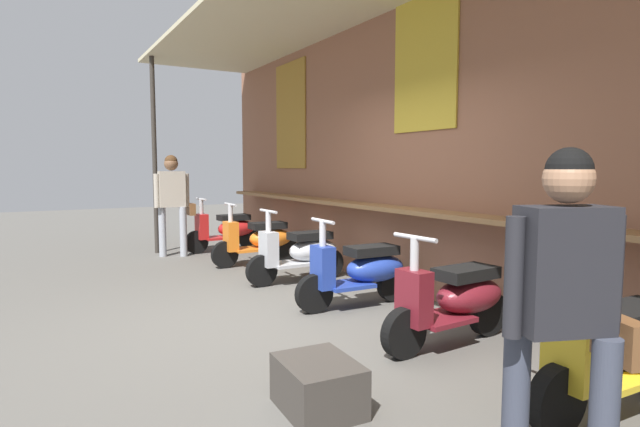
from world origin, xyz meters
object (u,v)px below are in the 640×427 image
object	(u,v)px
scooter_blue	(362,271)
scooter_yellow	(622,350)
scooter_orange	(261,239)
merchandise_crate	(318,386)
scooter_silver	(302,252)
scooter_red	(228,229)
shopper_with_handbag	(567,294)
shopper_browsing	(173,195)
scooter_maroon	(456,299)

from	to	relation	value
scooter_blue	scooter_yellow	world-z (taller)	same
scooter_orange	merchandise_crate	distance (m)	4.80
scooter_silver	merchandise_crate	bearing A→B (deg)	63.12
scooter_silver	scooter_red	bearing A→B (deg)	-90.27
scooter_blue	scooter_yellow	bearing A→B (deg)	92.78
shopper_with_handbag	shopper_browsing	size ratio (longest dim) A/B	0.93
scooter_red	scooter_orange	xyz separation A→B (m)	(1.48, 0.00, 0.00)
scooter_yellow	shopper_browsing	world-z (taller)	shopper_browsing
shopper_with_handbag	scooter_red	bearing A→B (deg)	12.75
scooter_orange	scooter_blue	distance (m)	2.73
scooter_red	scooter_orange	world-z (taller)	same
scooter_maroon	scooter_yellow	distance (m)	1.37
scooter_silver	merchandise_crate	distance (m)	3.55
scooter_red	scooter_blue	distance (m)	4.21
scooter_orange	scooter_yellow	xyz separation A→B (m)	(5.47, -0.00, 0.00)
scooter_silver	scooter_yellow	size ratio (longest dim) A/B	1.00
scooter_blue	scooter_red	bearing A→B (deg)	-87.22
scooter_silver	merchandise_crate	xyz separation A→B (m)	(3.17, -1.59, -0.23)
scooter_silver	shopper_browsing	size ratio (longest dim) A/B	0.82
shopper_with_handbag	scooter_orange	bearing A→B (deg)	10.64
shopper_browsing	merchandise_crate	xyz separation A→B (m)	(5.92, -0.61, -0.89)
scooter_blue	shopper_with_handbag	distance (m)	3.31
scooter_orange	shopper_with_handbag	size ratio (longest dim) A/B	0.89
shopper_browsing	shopper_with_handbag	bearing A→B (deg)	-179.06
scooter_silver	scooter_yellow	distance (m)	4.12
scooter_orange	scooter_yellow	distance (m)	5.47
scooter_blue	shopper_browsing	distance (m)	4.29
scooter_red	scooter_blue	bearing A→B (deg)	87.63
scooter_silver	scooter_maroon	size ratio (longest dim) A/B	1.00
scooter_red	scooter_blue	size ratio (longest dim) A/B	1.00
scooter_blue	merchandise_crate	bearing A→B (deg)	51.35
scooter_blue	shopper_with_handbag	size ratio (longest dim) A/B	0.89
scooter_silver	shopper_browsing	bearing A→B (deg)	-70.59
scooter_orange	shopper_browsing	xyz separation A→B (m)	(-1.39, -0.98, 0.66)
scooter_blue	merchandise_crate	world-z (taller)	scooter_blue
scooter_orange	scooter_blue	world-z (taller)	same
scooter_orange	scooter_maroon	bearing A→B (deg)	90.90
scooter_yellow	scooter_red	bearing A→B (deg)	-87.75
scooter_blue	scooter_maroon	bearing A→B (deg)	92.78
scooter_blue	shopper_with_handbag	bearing A→B (deg)	73.43
scooter_silver	scooter_yellow	xyz separation A→B (m)	(4.12, -0.00, 0.00)
scooter_yellow	shopper_with_handbag	bearing A→B (deg)	19.40
shopper_with_handbag	merchandise_crate	size ratio (longest dim) A/B	2.91
scooter_orange	scooter_silver	bearing A→B (deg)	90.90
scooter_maroon	scooter_yellow	world-z (taller)	same
scooter_blue	scooter_orange	bearing A→B (deg)	-87.22
shopper_with_handbag	scooter_blue	bearing A→B (deg)	1.84
scooter_red	scooter_orange	bearing A→B (deg)	87.63
scooter_orange	scooter_blue	xyz separation A→B (m)	(2.73, -0.00, 0.00)
scooter_blue	scooter_silver	bearing A→B (deg)	-87.22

